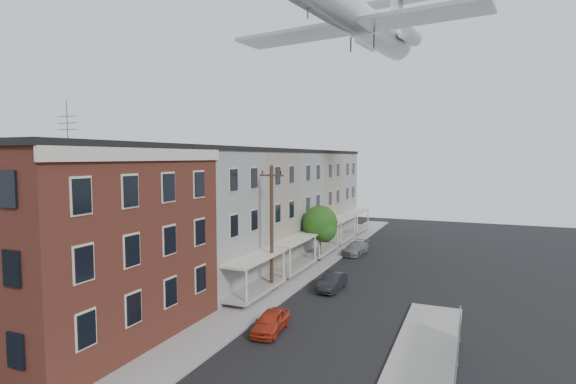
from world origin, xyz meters
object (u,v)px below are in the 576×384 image
Objects in this scene: utility_pole at (272,227)px; airplane at (361,21)px; car_mid at (332,282)px; street_tree at (321,225)px; car_far at (356,248)px; car_near at (271,322)px.

airplane is at bearing 73.62° from utility_pole.
utility_pole reaches higher than car_mid.
car_far is (2.12, 4.46, -2.84)m from street_tree.
car_far is (-0.55, 21.04, 0.03)m from car_near.
car_mid is 0.86× the size of car_far.
car_mid is at bearing -87.51° from airplane.
car_near is 21.04m from car_far.
car_far is 0.17× the size of airplane.
car_near is at bearing -91.24° from airplane.
utility_pole is 5.97m from car_mid.
utility_pole is 2.47× the size of car_mid.
car_mid is (3.47, -7.78, -2.85)m from street_tree.
utility_pole is 10.00m from street_tree.
airplane is (0.39, 18.19, 20.90)m from car_near.
car_far is (2.45, 14.38, -4.06)m from utility_pole.
car_far is at bearing 97.72° from car_mid.
car_far reaches higher than car_near.
car_mid is (3.80, 2.15, -4.07)m from utility_pole.
car_far is at bearing 86.50° from car_near.
car_mid is at bearing -76.96° from car_far.
airplane is at bearing 83.77° from car_near.
car_near is 0.14× the size of airplane.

